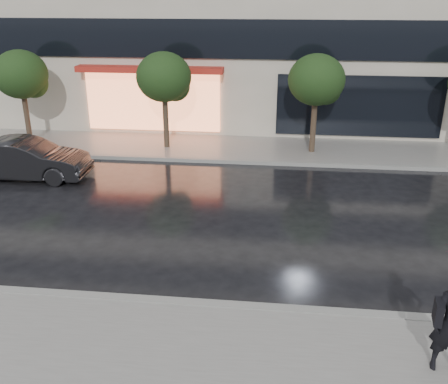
# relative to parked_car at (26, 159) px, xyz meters

# --- Properties ---
(ground) EXTENTS (120.00, 120.00, 0.00)m
(ground) POSITION_rel_parked_car_xyz_m (7.12, -6.00, -0.71)
(ground) COLOR black
(ground) RESTS_ON ground
(sidewalk_near) EXTENTS (60.00, 4.50, 0.12)m
(sidewalk_near) POSITION_rel_parked_car_xyz_m (7.12, -9.25, -0.65)
(sidewalk_near) COLOR slate
(sidewalk_near) RESTS_ON ground
(sidewalk_far) EXTENTS (60.00, 3.50, 0.12)m
(sidewalk_far) POSITION_rel_parked_car_xyz_m (7.12, 4.25, -0.65)
(sidewalk_far) COLOR slate
(sidewalk_far) RESTS_ON ground
(curb_near) EXTENTS (60.00, 0.25, 0.14)m
(curb_near) POSITION_rel_parked_car_xyz_m (7.12, -7.00, -0.64)
(curb_near) COLOR gray
(curb_near) RESTS_ON ground
(curb_far) EXTENTS (60.00, 0.25, 0.14)m
(curb_far) POSITION_rel_parked_car_xyz_m (7.12, 2.50, -0.64)
(curb_far) COLOR gray
(curb_far) RESTS_ON ground
(tree_far_west) EXTENTS (2.20, 2.20, 3.99)m
(tree_far_west) POSITION_rel_parked_car_xyz_m (-1.82, 4.03, 2.21)
(tree_far_west) COLOR #33261C
(tree_far_west) RESTS_ON ground
(tree_mid_west) EXTENTS (2.20, 2.20, 3.99)m
(tree_mid_west) POSITION_rel_parked_car_xyz_m (4.18, 4.03, 2.21)
(tree_mid_west) COLOR #33261C
(tree_mid_west) RESTS_ON ground
(tree_mid_east) EXTENTS (2.20, 2.20, 3.99)m
(tree_mid_east) POSITION_rel_parked_car_xyz_m (10.18, 4.03, 2.21)
(tree_mid_east) COLOR #33261C
(tree_mid_east) RESTS_ON ground
(parked_car) EXTENTS (4.38, 1.65, 1.43)m
(parked_car) POSITION_rel_parked_car_xyz_m (0.00, 0.00, 0.00)
(parked_car) COLOR black
(parked_car) RESTS_ON ground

